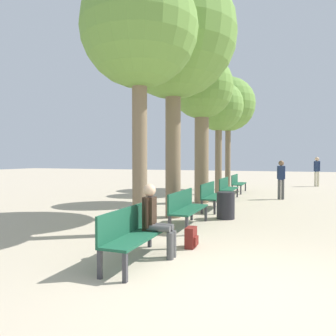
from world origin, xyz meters
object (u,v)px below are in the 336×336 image
(tree_row_3, at_px, (219,107))
(bench_row_1, at_px, (186,206))
(bench_row_3, at_px, (227,187))
(person_seated, at_px, (156,218))
(tree_row_0, at_px, (139,31))
(tree_row_1, at_px, (173,36))
(tree_row_4, at_px, (228,105))
(pedestrian_near, at_px, (281,177))
(bench_row_2, at_px, (211,194))
(trash_bin, at_px, (226,205))
(pedestrian_mid, at_px, (317,170))
(tree_row_2, at_px, (202,92))
(backpack, at_px, (191,238))
(bench_row_0, at_px, (134,230))
(bench_row_4, at_px, (237,182))

(tree_row_3, bearing_deg, bench_row_1, -84.50)
(bench_row_3, bearing_deg, person_seated, -88.38)
(bench_row_1, xyz_separation_m, tree_row_3, (-0.73, 7.53, 3.54))
(bench_row_3, height_order, tree_row_0, tree_row_0)
(tree_row_1, distance_m, tree_row_3, 6.49)
(tree_row_3, relative_size, tree_row_4, 0.87)
(tree_row_4, distance_m, pedestrian_near, 5.84)
(bench_row_2, bearing_deg, person_seated, -87.52)
(bench_row_1, xyz_separation_m, bench_row_2, (0.00, 2.86, 0.00))
(tree_row_3, height_order, trash_bin, tree_row_3)
(bench_row_1, distance_m, person_seated, 2.52)
(tree_row_3, height_order, person_seated, tree_row_3)
(trash_bin, bearing_deg, person_seated, -97.18)
(tree_row_3, bearing_deg, trash_bin, -76.68)
(pedestrian_mid, bearing_deg, tree_row_4, -142.35)
(tree_row_4, distance_m, pedestrian_mid, 6.88)
(bench_row_2, relative_size, tree_row_2, 0.33)
(trash_bin, bearing_deg, backpack, -91.35)
(bench_row_0, distance_m, bench_row_4, 11.42)
(bench_row_0, relative_size, tree_row_4, 0.30)
(bench_row_3, height_order, tree_row_2, tree_row_2)
(bench_row_4, bearing_deg, tree_row_0, -94.29)
(backpack, bearing_deg, bench_row_2, 98.02)
(bench_row_0, bearing_deg, bench_row_2, 90.00)
(tree_row_0, height_order, tree_row_1, tree_row_1)
(person_seated, distance_m, trash_bin, 3.95)
(tree_row_2, xyz_separation_m, trash_bin, (1.45, -2.96, -3.80))
(bench_row_2, bearing_deg, tree_row_3, 98.81)
(bench_row_3, xyz_separation_m, person_seated, (0.23, -8.21, 0.15))
(bench_row_2, distance_m, pedestrian_mid, 11.52)
(tree_row_2, height_order, person_seated, tree_row_2)
(bench_row_0, relative_size, pedestrian_near, 1.15)
(tree_row_0, bearing_deg, bench_row_0, -67.67)
(pedestrian_near, bearing_deg, bench_row_2, -119.88)
(bench_row_2, relative_size, tree_row_1, 0.26)
(backpack, bearing_deg, bench_row_4, 93.60)
(tree_row_4, xyz_separation_m, pedestrian_near, (2.80, -3.60, -3.64))
(person_seated, bearing_deg, trash_bin, 82.82)
(bench_row_3, height_order, tree_row_4, tree_row_4)
(bench_row_2, xyz_separation_m, pedestrian_near, (2.07, 3.61, 0.40))
(tree_row_0, bearing_deg, tree_row_3, 90.00)
(bench_row_1, distance_m, tree_row_2, 5.74)
(tree_row_0, relative_size, tree_row_1, 0.83)
(tree_row_2, bearing_deg, bench_row_1, -80.58)
(tree_row_2, height_order, pedestrian_near, tree_row_2)
(tree_row_3, bearing_deg, bench_row_4, 55.00)
(tree_row_2, bearing_deg, tree_row_4, 90.00)
(bench_row_4, bearing_deg, pedestrian_near, -45.38)
(bench_row_2, height_order, backpack, bench_row_2)
(tree_row_4, bearing_deg, tree_row_0, -90.00)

